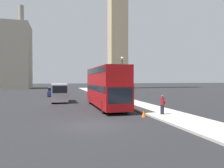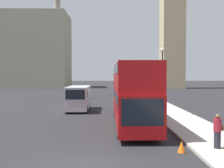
% 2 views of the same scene
% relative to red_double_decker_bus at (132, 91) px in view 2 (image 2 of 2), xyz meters
% --- Properties ---
extents(ground_plane, '(300.00, 300.00, 0.00)m').
position_rel_red_double_decker_bus_xyz_m(ground_plane, '(-2.76, -8.44, -2.42)').
color(ground_plane, black).
extents(building_block_distant, '(26.75, 13.14, 26.11)m').
position_rel_red_double_decker_bus_xyz_m(building_block_distant, '(-26.96, 55.98, 8.32)').
color(building_block_distant, '#9E937F').
rests_on(building_block_distant, ground_plane).
extents(red_double_decker_bus, '(2.47, 11.14, 4.34)m').
position_rel_red_double_decker_bus_xyz_m(red_double_decker_bus, '(0.00, 0.00, 0.00)').
color(red_double_decker_bus, '#A80F11').
rests_on(red_double_decker_bus, ground_plane).
extents(white_van, '(2.11, 5.23, 2.44)m').
position_rel_red_double_decker_bus_xyz_m(white_van, '(-4.74, 7.25, -1.11)').
color(white_van, '#B2B7BC').
rests_on(white_van, ground_plane).
extents(pedestrian, '(0.52, 0.36, 1.62)m').
position_rel_red_double_decker_bus_xyz_m(pedestrian, '(3.42, -6.38, -1.46)').
color(pedestrian, '#23232D').
rests_on(pedestrian, sidewalk_strip).
extents(street_lamp, '(0.36, 0.36, 5.76)m').
position_rel_red_double_decker_bus_xyz_m(street_lamp, '(2.90, 3.40, 1.51)').
color(street_lamp, '#2D332D').
rests_on(street_lamp, sidewalk_strip).
extents(parked_sedan, '(1.73, 4.61, 1.52)m').
position_rel_red_double_decker_bus_xyz_m(parked_sedan, '(-5.83, 19.00, -1.73)').
color(parked_sedan, navy).
rests_on(parked_sedan, ground_plane).
extents(traffic_cone, '(0.36, 0.36, 0.55)m').
position_rel_red_double_decker_bus_xyz_m(traffic_cone, '(1.69, -6.51, -2.15)').
color(traffic_cone, orange).
rests_on(traffic_cone, ground_plane).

